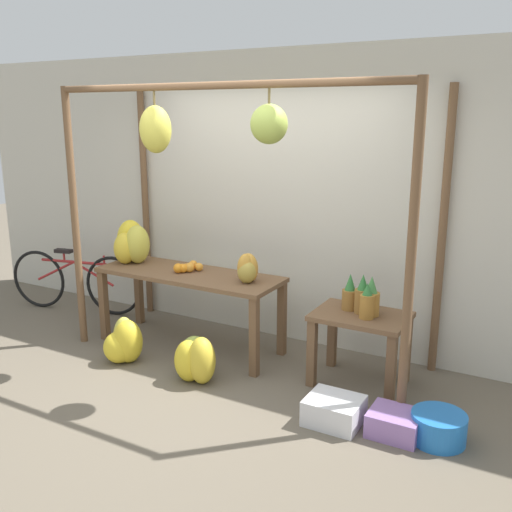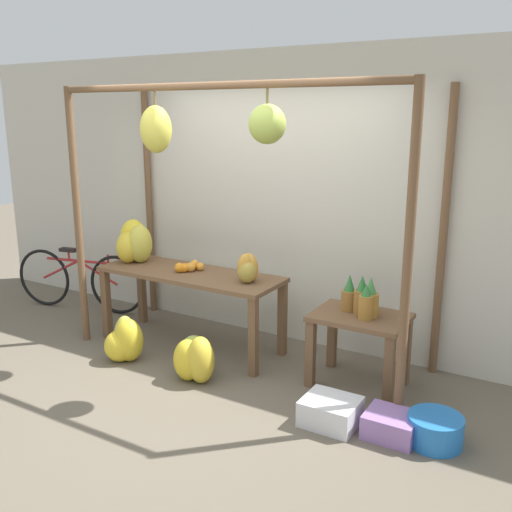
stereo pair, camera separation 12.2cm
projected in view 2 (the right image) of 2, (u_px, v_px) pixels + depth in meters
The scene contains 15 objects.
ground_plane at pixel (193, 391), 4.66m from camera, with size 20.00×20.00×0.00m, color #665B4C.
shop_wall_back at pixel (280, 199), 5.55m from camera, with size 8.00×0.08×2.80m.
stall_awning at pixel (225, 171), 4.75m from camera, with size 3.26×1.19×2.45m.
display_table_main at pixel (190, 283), 5.44m from camera, with size 1.82×0.63×0.75m.
display_table_side at pixel (359, 332), 4.67m from camera, with size 0.76×0.55×0.62m.
banana_pile_on_table at pixel (134, 243), 5.77m from camera, with size 0.46×0.47×0.42m.
orange_pile at pixel (188, 267), 5.43m from camera, with size 0.22×0.28×0.09m.
pineapple_cluster at pixel (362, 299), 4.61m from camera, with size 0.33×0.26×0.33m.
banana_pile_ground_left at pixel (125, 341), 5.21m from camera, with size 0.42×0.39×0.42m.
banana_pile_ground_right at pixel (193, 358), 4.85m from camera, with size 0.48×0.43×0.41m.
fruit_crate_white at pixel (331, 412), 4.16m from camera, with size 0.40×0.35×0.19m.
blue_bucket at pixel (435, 430), 3.91m from camera, with size 0.38×0.38×0.21m.
parked_bicycle at pixel (80, 280), 6.54m from camera, with size 1.61×0.41×0.72m.
papaya_pile at pixel (248, 269), 5.06m from camera, with size 0.21×0.23×0.27m.
fruit_crate_purple at pixel (391, 425), 4.00m from camera, with size 0.36×0.31×0.17m.
Camera 2 is at (2.61, -3.40, 2.21)m, focal length 40.00 mm.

